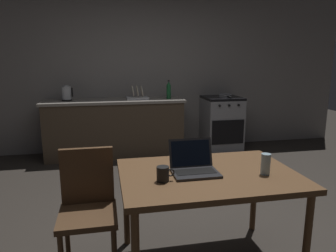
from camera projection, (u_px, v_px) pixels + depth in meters
name	position (u px, v px, depth m)	size (l,w,h in m)	color
ground_plane	(183.00, 217.00, 3.07)	(12.00, 12.00, 0.00)	#2D2823
back_wall	(164.00, 67.00, 5.29)	(6.40, 0.10, 2.74)	gray
kitchen_counter	(115.00, 127.00, 4.98)	(2.16, 0.64, 0.89)	#4C3D2D
stove_oven	(221.00, 123.00, 5.32)	(0.60, 0.62, 0.89)	gray
dining_table	(208.00, 182.00, 2.25)	(1.25, 0.87, 0.72)	brown
chair	(88.00, 202.00, 2.25)	(0.40, 0.40, 0.88)	#4C331E
laptop	(194.00, 166.00, 2.23)	(0.32, 0.28, 0.22)	#232326
electric_kettle	(66.00, 93.00, 4.72)	(0.17, 0.15, 0.23)	black
bottle	(169.00, 90.00, 4.98)	(0.07, 0.07, 0.29)	#19592D
frying_pan	(225.00, 95.00, 5.21)	(0.23, 0.40, 0.05)	gray
coffee_mug	(163.00, 174.00, 2.07)	(0.12, 0.08, 0.10)	black
drinking_glass	(266.00, 164.00, 2.19)	(0.07, 0.07, 0.15)	#99B7C6
dish_rack	(137.00, 96.00, 4.95)	(0.34, 0.26, 0.21)	silver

